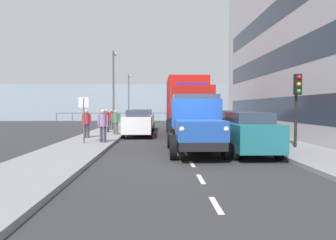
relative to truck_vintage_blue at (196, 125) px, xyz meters
name	(u,v)px	position (x,y,z in m)	size (l,w,h in m)	color
ground_plane	(175,135)	(0.37, -8.55, -1.18)	(80.00, 80.00, 0.00)	#2D2D30
sidewalk_left	(245,134)	(-4.40, -8.55, -1.10)	(2.76, 38.97, 0.15)	gray
sidewalk_right	(104,134)	(5.14, -8.55, -1.10)	(2.76, 38.97, 0.15)	gray
road_centreline_markings	(176,137)	(0.37, -7.07, -1.17)	(0.12, 34.09, 0.01)	silver
sea_horizon	(167,103)	(0.37, -31.03, 1.32)	(80.00, 0.80, 5.00)	#8C9EAD
seawall_railing	(167,115)	(0.37, -27.43, -0.26)	(28.08, 0.08, 1.20)	#4C5156
truck_vintage_blue	(196,125)	(0.00, 0.00, 0.00)	(2.17, 5.64, 2.43)	black
lorry_cargo_red	(187,105)	(-0.40, -8.26, 0.90)	(2.58, 8.20, 3.87)	red
car_teal_kerbside_near	(247,132)	(-2.07, 0.12, -0.28)	(1.77, 4.41, 1.72)	#1E6670
car_black_kerbside_1	(219,124)	(-2.07, -5.67, -0.28)	(1.82, 3.98, 1.72)	black
car_navy_kerbside_2	(206,120)	(-2.07, -11.07, -0.28)	(1.80, 4.31, 1.72)	navy
car_white_oppositeside_0	(138,123)	(2.81, -7.80, -0.28)	(1.84, 4.34, 1.72)	white
car_grey_oppositeside_1	(142,119)	(2.81, -13.15, -0.28)	(1.91, 4.25, 1.72)	slate
pedestrian_near_railing	(103,123)	(4.27, -3.11, -0.06)	(0.53, 0.34, 1.66)	#383342
pedestrian_strolling	(86,121)	(5.63, -5.51, -0.08)	(0.53, 0.34, 1.62)	#383342
pedestrian_with_bag	(116,120)	(4.25, -7.64, -0.11)	(0.53, 0.34, 1.58)	#4C473D
pedestrian_by_lamp	(107,119)	(5.12, -9.37, -0.08)	(0.53, 0.34, 1.62)	black
pedestrian_couple_b	(111,118)	(5.17, -11.88, -0.11)	(0.53, 0.34, 1.58)	#383342
traffic_light_near	(297,94)	(-4.55, -0.89, 1.29)	(0.28, 0.41, 3.20)	black
lamp_post_promenade	(114,82)	(5.17, -13.40, 2.76)	(0.32, 1.14, 6.34)	#59595B
lamp_post_far	(129,93)	(5.08, -25.59, 2.40)	(0.32, 1.14, 5.66)	#59595B
street_sign	(84,112)	(5.12, -2.68, 0.50)	(0.50, 0.07, 2.25)	#4C4C4C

